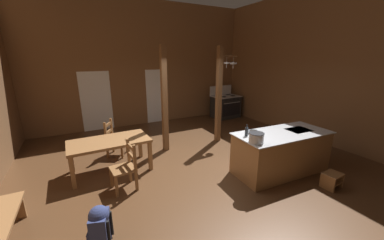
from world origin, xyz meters
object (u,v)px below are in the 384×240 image
(stockpot_on_counter, at_px, (256,138))
(mixing_bowl_on_counter, at_px, (253,132))
(stove_range, at_px, (225,106))
(step_stool, at_px, (332,179))
(kitchen_island, at_px, (281,152))
(bench_along_left_wall, at_px, (2,225))
(ladderback_chair_near_window, at_px, (115,139))
(dining_table, at_px, (110,144))
(ladderback_chair_by_post, at_px, (125,167))
(bottle_tall_on_counter, at_px, (247,132))
(backpack, at_px, (100,225))

(stockpot_on_counter, bearing_deg, mixing_bowl_on_counter, 52.85)
(stove_range, distance_m, step_stool, 5.54)
(kitchen_island, xyz_separation_m, mixing_bowl_on_counter, (-0.63, 0.25, 0.50))
(stove_range, height_order, bench_along_left_wall, stove_range)
(step_stool, bearing_deg, ladderback_chair_near_window, 134.42)
(bench_along_left_wall, bearing_deg, dining_table, 41.88)
(mixing_bowl_on_counter, bearing_deg, step_stool, -49.50)
(ladderback_chair_by_post, xyz_separation_m, stockpot_on_counter, (2.27, -1.11, 0.58))
(bench_along_left_wall, relative_size, bottle_tall_on_counter, 4.83)
(kitchen_island, xyz_separation_m, ladderback_chair_by_post, (-3.22, 0.94, -0.01))
(ladderback_chair_near_window, relative_size, bottle_tall_on_counter, 3.86)
(bottle_tall_on_counter, bearing_deg, backpack, -170.40)
(ladderback_chair_by_post, relative_size, mixing_bowl_on_counter, 4.67)
(bench_along_left_wall, xyz_separation_m, stockpot_on_counter, (4.07, -0.50, 0.73))
(ladderback_chair_near_window, bearing_deg, bottle_tall_on_counter, -46.98)
(ladderback_chair_by_post, bearing_deg, kitchen_island, -16.27)
(kitchen_island, bearing_deg, stove_range, 68.78)
(backpack, distance_m, stockpot_on_counter, 2.98)
(stove_range, xyz_separation_m, dining_table, (-5.08, -2.60, 0.17))
(kitchen_island, height_order, stockpot_on_counter, stockpot_on_counter)
(kitchen_island, height_order, stove_range, stove_range)
(dining_table, distance_m, bench_along_left_wall, 2.24)
(dining_table, relative_size, ladderback_chair_near_window, 1.81)
(stockpot_on_counter, bearing_deg, ladderback_chair_by_post, 154.06)
(dining_table, height_order, ladderback_chair_near_window, ladderback_chair_near_window)
(ladderback_chair_by_post, height_order, bottle_tall_on_counter, bottle_tall_on_counter)
(mixing_bowl_on_counter, height_order, bottle_tall_on_counter, bottle_tall_on_counter)
(kitchen_island, height_order, dining_table, kitchen_island)
(ladderback_chair_near_window, relative_size, mixing_bowl_on_counter, 4.67)
(stove_range, xyz_separation_m, bottle_tall_on_counter, (-2.57, -4.21, 0.54))
(stove_range, relative_size, backpack, 2.21)
(step_stool, bearing_deg, dining_table, 143.66)
(dining_table, distance_m, stockpot_on_counter, 3.15)
(ladderback_chair_by_post, distance_m, stockpot_on_counter, 2.59)
(stove_range, relative_size, ladderback_chair_near_window, 1.39)
(kitchen_island, distance_m, bottle_tall_on_counter, 1.05)
(step_stool, height_order, bench_along_left_wall, bench_along_left_wall)
(kitchen_island, relative_size, backpack, 3.71)
(step_stool, distance_m, dining_table, 4.70)
(ladderback_chair_by_post, bearing_deg, backpack, -116.51)
(dining_table, height_order, bench_along_left_wall, dining_table)
(stove_range, xyz_separation_m, backpack, (-5.55, -4.71, -0.17))
(dining_table, distance_m, ladderback_chair_by_post, 0.91)
(kitchen_island, xyz_separation_m, bench_along_left_wall, (-5.02, 0.34, -0.17))
(kitchen_island, xyz_separation_m, step_stool, (0.40, -0.95, -0.29))
(ladderback_chair_near_window, distance_m, mixing_bowl_on_counter, 3.51)
(ladderback_chair_near_window, height_order, bottle_tall_on_counter, bottle_tall_on_counter)
(backpack, bearing_deg, step_stool, -8.89)
(step_stool, height_order, stockpot_on_counter, stockpot_on_counter)
(kitchen_island, bearing_deg, ladderback_chair_by_post, 163.73)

